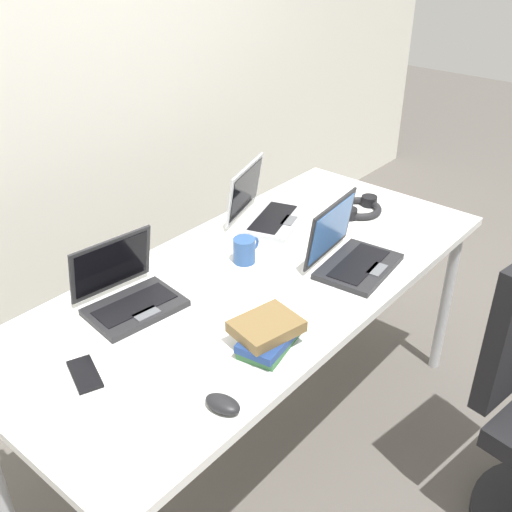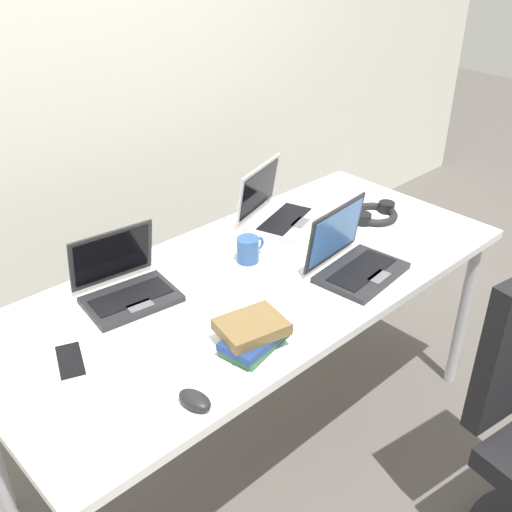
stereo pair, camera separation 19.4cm
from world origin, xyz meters
name	(u,v)px [view 2 (the right image)]	position (x,y,z in m)	size (l,w,h in m)	color
ground_plane	(256,436)	(0.00, 0.00, 0.00)	(12.00, 12.00, 0.00)	#56514C
wall_back	(66,49)	(0.00, 1.10, 1.30)	(6.00, 0.13, 2.60)	silver
desk	(256,291)	(0.00, 0.00, 0.68)	(1.80, 0.80, 0.74)	white
laptop_back_left	(353,260)	(0.26, -0.20, 0.78)	(0.32, 0.26, 0.22)	#232326
laptop_far_corner	(125,286)	(-0.37, 0.19, 0.78)	(0.30, 0.26, 0.21)	#232326
laptop_mid_desk	(276,211)	(0.33, 0.24, 0.78)	(0.35, 0.31, 0.22)	#B7BABC
computer_mouse	(195,400)	(-0.51, -0.33, 0.76)	(0.06, 0.10, 0.03)	black
cell_phone	(70,360)	(-0.65, 0.03, 0.74)	(0.06, 0.14, 0.01)	black
headphones	(374,213)	(0.64, 0.00, 0.76)	(0.21, 0.18, 0.04)	black
book_stack	(254,334)	(-0.25, -0.25, 0.78)	(0.23, 0.17, 0.08)	#336638
coffee_mug	(248,250)	(0.05, 0.09, 0.78)	(0.11, 0.08, 0.09)	#2D518C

